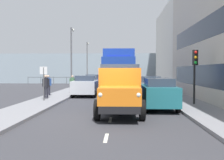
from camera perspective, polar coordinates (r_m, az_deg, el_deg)
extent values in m
plane|color=#38383D|center=(20.04, 0.77, -4.01)|extent=(80.00, 80.00, 0.00)
cube|color=gray|center=(20.45, 13.84, -3.74)|extent=(2.30, 39.19, 0.15)
cube|color=gray|center=(20.67, -12.15, -3.66)|extent=(2.30, 39.19, 0.15)
cube|color=silver|center=(8.29, -1.33, -12.77)|extent=(0.12, 1.10, 0.01)
cube|color=silver|center=(11.20, -0.38, -8.85)|extent=(0.12, 1.10, 0.01)
cube|color=silver|center=(13.80, 0.12, -6.77)|extent=(0.12, 1.10, 0.01)
cube|color=silver|center=(16.34, 0.45, -5.39)|extent=(0.12, 1.10, 0.01)
cube|color=silver|center=(18.65, 0.67, -4.45)|extent=(0.12, 1.10, 0.01)
cube|color=silver|center=(21.49, 0.87, -3.59)|extent=(0.12, 1.10, 0.01)
cube|color=silver|center=(24.12, 1.02, -2.97)|extent=(0.12, 1.10, 0.01)
cube|color=silver|center=(26.53, 1.12, -2.51)|extent=(0.12, 1.10, 0.01)
cube|color=silver|center=(29.32, 1.23, -2.07)|extent=(0.12, 1.10, 0.01)
cube|color=silver|center=(31.57, 1.29, -1.77)|extent=(0.12, 1.10, 0.01)
cube|color=silver|center=(34.53, 1.37, -1.44)|extent=(0.12, 1.10, 0.01)
cube|color=silver|center=(36.89, 1.43, -1.22)|extent=(0.12, 1.10, 0.01)
cube|color=#2D3847|center=(14.90, 23.04, 0.65)|extent=(0.08, 21.75, 1.40)
cube|color=#2D3847|center=(15.13, 23.21, 12.09)|extent=(0.08, 21.75, 1.40)
cube|color=silver|center=(34.54, 17.12, 6.72)|extent=(7.12, 13.03, 9.95)
cube|color=#84939E|center=(42.52, 1.53, 2.59)|extent=(80.00, 0.80, 5.00)
cylinder|color=#4C5156|center=(41.22, 21.32, -0.18)|extent=(0.08, 0.08, 1.20)
cylinder|color=#4C5156|center=(40.61, 18.65, -0.18)|extent=(0.08, 0.08, 1.20)
cylinder|color=#4C5156|center=(40.09, 15.91, -0.18)|extent=(0.08, 0.08, 1.20)
cylinder|color=#4C5156|center=(39.67, 13.10, -0.18)|extent=(0.08, 0.08, 1.20)
cylinder|color=#4C5156|center=(39.34, 10.24, -0.17)|extent=(0.08, 0.08, 1.20)
cylinder|color=#4C5156|center=(39.11, 7.34, -0.17)|extent=(0.08, 0.08, 1.20)
cylinder|color=#4C5156|center=(38.98, 4.41, -0.17)|extent=(0.08, 0.08, 1.20)
cylinder|color=#4C5156|center=(38.95, 1.47, -0.16)|extent=(0.08, 0.08, 1.20)
cylinder|color=#4C5156|center=(39.03, -1.47, -0.16)|extent=(0.08, 0.08, 1.20)
cylinder|color=#4C5156|center=(39.21, -4.39, -0.15)|extent=(0.08, 0.08, 1.20)
cylinder|color=#4C5156|center=(39.49, -7.27, -0.15)|extent=(0.08, 0.08, 1.20)
cylinder|color=#4C5156|center=(39.86, -10.11, -0.14)|extent=(0.08, 0.08, 1.20)
cylinder|color=#4C5156|center=(40.34, -12.89, -0.14)|extent=(0.08, 0.08, 1.20)
cylinder|color=#4C5156|center=(40.90, -15.59, -0.13)|extent=(0.08, 0.08, 1.20)
cylinder|color=#4C5156|center=(41.56, -18.22, -0.13)|extent=(0.08, 0.08, 1.20)
cube|color=#4C5156|center=(38.93, 1.47, 0.60)|extent=(28.00, 0.08, 0.08)
cube|color=black|center=(12.66, 1.77, -4.85)|extent=(1.64, 5.60, 0.30)
cube|color=orange|center=(10.77, 1.71, -3.40)|extent=(1.72, 1.90, 0.70)
cube|color=silver|center=(9.88, 1.66, -4.07)|extent=(1.16, 0.08, 0.56)
sphere|color=white|center=(9.89, 5.93, -3.31)|extent=(0.20, 0.20, 0.20)
sphere|color=white|center=(9.90, -2.60, -3.30)|extent=(0.20, 0.20, 0.20)
cube|color=orange|center=(12.24, 1.77, -0.04)|extent=(1.93, 1.34, 1.15)
cube|color=#2D3847|center=(12.23, 1.77, 2.18)|extent=(1.78, 1.23, 0.56)
cube|color=#2D2319|center=(13.97, 1.82, -3.25)|extent=(2.10, 2.80, 0.16)
cube|color=black|center=(13.98, 5.96, -1.94)|extent=(0.08, 2.80, 0.56)
cube|color=black|center=(13.99, -2.32, -1.93)|extent=(0.08, 2.80, 0.56)
cylinder|color=black|center=(11.05, 6.76, -6.67)|extent=(0.24, 0.90, 0.90)
cylinder|color=black|center=(11.07, -3.33, -6.64)|extent=(0.24, 0.90, 0.90)
cylinder|color=black|center=(14.24, 5.72, -4.70)|extent=(0.24, 0.90, 0.90)
cylinder|color=black|center=(14.25, -2.08, -4.68)|extent=(0.24, 0.90, 0.90)
cube|color=#193899|center=(18.97, 1.46, 1.15)|extent=(2.40, 2.21, 2.60)
cube|color=#2D3847|center=(18.97, 1.47, 2.88)|extent=(2.20, 2.04, 0.80)
cube|color=#1933B2|center=(19.00, 1.47, 5.38)|extent=(1.75, 0.20, 0.16)
cube|color=#193899|center=(22.96, 1.59, 2.69)|extent=(2.50, 5.95, 3.00)
cube|color=black|center=(22.07, 1.56, -1.63)|extent=(2.00, 8.07, 0.36)
cylinder|color=black|center=(19.14, 4.91, -2.74)|extent=(0.28, 1.04, 1.04)
cylinder|color=black|center=(19.17, -1.98, -2.73)|extent=(0.28, 1.04, 1.04)
cylinder|color=black|center=(22.74, 4.48, -1.98)|extent=(0.28, 1.04, 1.04)
cylinder|color=black|center=(22.76, -1.32, -1.97)|extent=(0.28, 1.04, 1.04)
cylinder|color=black|center=(24.86, 4.29, -1.63)|extent=(0.28, 1.04, 1.04)
cylinder|color=black|center=(24.88, -1.02, -1.62)|extent=(0.28, 1.04, 1.04)
cube|color=#1E6670|center=(14.44, 10.25, -3.23)|extent=(1.70, 4.15, 1.00)
cube|color=#2D3847|center=(14.20, 10.38, -0.45)|extent=(1.40, 2.28, 0.42)
cylinder|color=black|center=(15.68, 6.64, -4.63)|extent=(0.18, 0.60, 0.60)
cylinder|color=black|center=(15.89, 12.48, -4.57)|extent=(0.18, 0.60, 0.60)
cylinder|color=black|center=(13.14, 7.51, -5.93)|extent=(0.18, 0.60, 0.60)
cylinder|color=black|center=(13.38, 14.46, -5.83)|extent=(0.18, 0.60, 0.60)
cube|color=slate|center=(19.41, 8.17, -1.86)|extent=(1.79, 4.01, 1.00)
cube|color=#2D3847|center=(19.17, 8.25, 0.21)|extent=(1.46, 2.21, 0.42)
cylinder|color=black|center=(20.61, 5.46, -3.01)|extent=(0.18, 0.60, 0.60)
cylinder|color=black|center=(20.78, 10.14, -3.00)|extent=(0.18, 0.60, 0.60)
cylinder|color=black|center=(18.14, 5.90, -3.71)|extent=(0.18, 0.60, 0.60)
cylinder|color=black|center=(18.33, 11.22, -3.68)|extent=(0.18, 0.60, 0.60)
cube|color=#B7BABF|center=(21.52, -5.85, -1.47)|extent=(1.89, 4.09, 1.00)
cube|color=#2D3847|center=(21.68, -5.78, 0.44)|extent=(1.55, 2.25, 0.42)
cylinder|color=black|center=(20.19, -3.82, -3.12)|extent=(0.18, 0.60, 0.60)
cylinder|color=black|center=(20.46, -8.83, -3.07)|extent=(0.18, 0.60, 0.60)
cylinder|color=black|center=(22.71, -3.15, -2.54)|extent=(0.18, 0.60, 0.60)
cylinder|color=black|center=(22.94, -7.62, -2.50)|extent=(0.18, 0.60, 0.60)
cube|color=navy|center=(27.43, -4.11, -0.70)|extent=(1.76, 4.51, 1.00)
cube|color=#2D3847|center=(27.60, -4.06, 0.80)|extent=(1.44, 2.48, 0.42)
cylinder|color=black|center=(25.99, -2.61, -1.95)|extent=(0.18, 0.60, 0.60)
cylinder|color=black|center=(26.18, -6.26, -1.93)|extent=(0.18, 0.60, 0.60)
cylinder|color=black|center=(28.77, -2.14, -1.56)|extent=(0.18, 0.60, 0.60)
cylinder|color=black|center=(28.94, -5.44, -1.55)|extent=(0.18, 0.60, 0.60)
cylinder|color=black|center=(19.12, -14.25, -2.69)|extent=(0.14, 0.14, 0.82)
cylinder|color=black|center=(19.18, -14.77, -2.68)|extent=(0.14, 0.14, 0.82)
cylinder|color=black|center=(19.10, -14.53, -0.49)|extent=(0.34, 0.34, 0.65)
cylinder|color=black|center=(19.04, -13.90, -0.59)|extent=(0.09, 0.09, 0.60)
cylinder|color=black|center=(19.17, -15.16, -0.58)|extent=(0.09, 0.09, 0.60)
sphere|color=tan|center=(19.09, -14.54, 0.81)|extent=(0.22, 0.22, 0.22)
cylinder|color=black|center=(21.09, -13.80, -2.28)|extent=(0.14, 0.14, 0.79)
cylinder|color=black|center=(21.14, -14.27, -2.27)|extent=(0.14, 0.14, 0.79)
cylinder|color=#2D4C8C|center=(21.08, -14.05, -0.36)|extent=(0.34, 0.34, 0.63)
cylinder|color=#2D4C8C|center=(21.02, -13.47, -0.45)|extent=(0.09, 0.09, 0.58)
cylinder|color=#2D4C8C|center=(21.14, -14.62, -0.44)|extent=(0.09, 0.09, 0.58)
sphere|color=tan|center=(21.06, -14.06, 0.78)|extent=(0.21, 0.21, 0.21)
cylinder|color=#4C473D|center=(22.72, -8.58, -1.97)|extent=(0.14, 0.14, 0.76)
cylinder|color=#4C473D|center=(22.76, -9.02, -1.96)|extent=(0.14, 0.14, 0.76)
cylinder|color=#47724C|center=(22.70, -8.81, -0.24)|extent=(0.34, 0.34, 0.60)
cylinder|color=#47724C|center=(22.66, -8.26, -0.32)|extent=(0.09, 0.09, 0.56)
cylinder|color=#47724C|center=(22.74, -9.35, -0.32)|extent=(0.09, 0.09, 0.56)
sphere|color=tan|center=(22.69, -8.82, 0.78)|extent=(0.21, 0.21, 0.21)
cylinder|color=black|center=(15.97, 17.88, 0.63)|extent=(0.12, 0.12, 3.20)
cube|color=black|center=(15.85, 18.06, 4.77)|extent=(0.28, 0.24, 0.90)
sphere|color=red|center=(15.75, 18.19, 5.88)|extent=(0.18, 0.18, 0.18)
sphere|color=orange|center=(15.74, 18.18, 4.79)|extent=(0.18, 0.18, 0.18)
sphere|color=green|center=(15.72, 18.17, 3.70)|extent=(0.18, 0.18, 0.18)
cylinder|color=#59595B|center=(26.76, -9.06, 4.71)|extent=(0.16, 0.16, 6.44)
cylinder|color=#59595B|center=(27.52, -8.91, 11.17)|extent=(0.10, 0.90, 0.10)
sphere|color=silver|center=(27.95, -8.73, 10.93)|extent=(0.32, 0.32, 0.32)
cylinder|color=#59595B|center=(38.39, -5.57, 3.80)|extent=(0.16, 0.16, 6.26)
cylinder|color=#59595B|center=(39.04, -5.49, 8.23)|extent=(0.10, 0.90, 0.10)
sphere|color=silver|center=(39.48, -5.40, 8.09)|extent=(0.32, 0.32, 0.32)
cylinder|color=#4C4C4C|center=(17.51, -14.98, -0.86)|extent=(0.07, 0.07, 2.20)
cube|color=silver|center=(17.48, -15.01, 2.08)|extent=(0.50, 0.04, 0.50)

